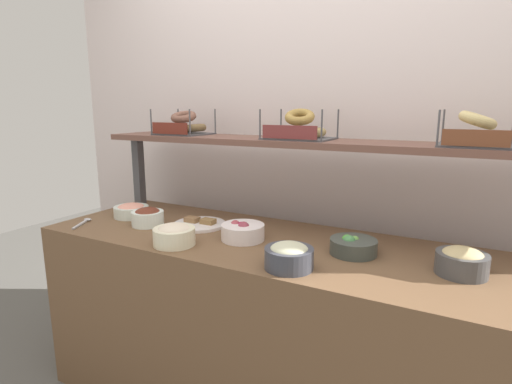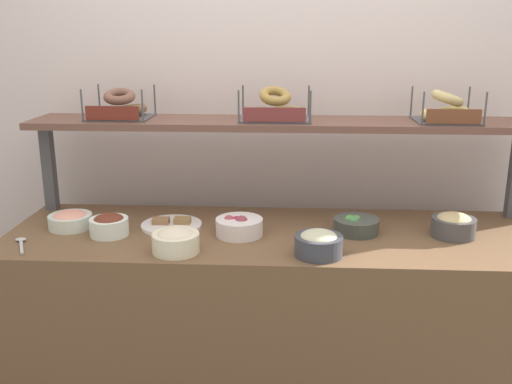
% 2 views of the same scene
% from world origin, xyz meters
% --- Properties ---
extents(back_wall, '(3.43, 0.06, 2.40)m').
position_xyz_m(back_wall, '(0.00, 0.55, 1.20)').
color(back_wall, silver).
rests_on(back_wall, ground_plane).
extents(deli_counter, '(2.23, 0.70, 0.85)m').
position_xyz_m(deli_counter, '(0.00, 0.00, 0.42)').
color(deli_counter, brown).
rests_on(deli_counter, ground_plane).
extents(shelf_riser_left, '(0.05, 0.05, 0.40)m').
position_xyz_m(shelf_riser_left, '(-1.05, 0.27, 1.05)').
color(shelf_riser_left, '#4C4C51').
rests_on(shelf_riser_left, deli_counter).
extents(upper_shelf, '(2.19, 0.32, 0.03)m').
position_xyz_m(upper_shelf, '(0.00, 0.27, 1.26)').
color(upper_shelf, brown).
rests_on(upper_shelf, shelf_riser_left).
extents(bowl_veggie_mix, '(0.19, 0.19, 0.08)m').
position_xyz_m(bowl_veggie_mix, '(0.33, 0.02, 0.88)').
color(bowl_veggie_mix, '#40463F').
rests_on(bowl_veggie_mix, deli_counter).
extents(bowl_potato_salad, '(0.18, 0.18, 0.09)m').
position_xyz_m(bowl_potato_salad, '(-0.37, -0.23, 0.90)').
color(bowl_potato_salad, '#ECE5C2').
rests_on(bowl_potato_salad, deli_counter).
extents(bowl_beet_salad, '(0.19, 0.19, 0.09)m').
position_xyz_m(bowl_beet_salad, '(-0.15, -0.03, 0.89)').
color(bowl_beet_salad, white).
rests_on(bowl_beet_salad, deli_counter).
extents(bowl_chocolate_spread, '(0.16, 0.16, 0.09)m').
position_xyz_m(bowl_chocolate_spread, '(-0.68, -0.07, 0.89)').
color(bowl_chocolate_spread, white).
rests_on(bowl_chocolate_spread, deli_counter).
extents(bowl_hummus, '(0.18, 0.18, 0.10)m').
position_xyz_m(bowl_hummus, '(0.72, -0.00, 0.90)').
color(bowl_hummus, '#454547').
rests_on(bowl_hummus, deli_counter).
extents(bowl_lox_spread, '(0.18, 0.18, 0.07)m').
position_xyz_m(bowl_lox_spread, '(-0.87, 0.01, 0.89)').
color(bowl_lox_spread, silver).
rests_on(bowl_lox_spread, deli_counter).
extents(bowl_tuna_salad, '(0.18, 0.18, 0.10)m').
position_xyz_m(bowl_tuna_salad, '(0.17, -0.24, 0.90)').
color(bowl_tuna_salad, '#3C3E48').
rests_on(bowl_tuna_salad, deli_counter).
extents(serving_plate_white, '(0.26, 0.26, 0.04)m').
position_xyz_m(serving_plate_white, '(-0.44, 0.05, 0.86)').
color(serving_plate_white, white).
rests_on(serving_plate_white, deli_counter).
extents(serving_spoon_by_edge, '(0.10, 0.16, 0.01)m').
position_xyz_m(serving_spoon_by_edge, '(-0.99, -0.19, 0.86)').
color(serving_spoon_by_edge, '#B7B7BC').
rests_on(serving_spoon_by_edge, deli_counter).
extents(bagel_basket_cinnamon_raisin, '(0.27, 0.24, 0.14)m').
position_xyz_m(bagel_basket_cinnamon_raisin, '(-0.71, 0.27, 1.33)').
color(bagel_basket_cinnamon_raisin, '#4C4C51').
rests_on(bagel_basket_cinnamon_raisin, upper_shelf).
extents(bagel_basket_everything, '(0.31, 0.26, 0.15)m').
position_xyz_m(bagel_basket_everything, '(-0.01, 0.27, 1.33)').
color(bagel_basket_everything, '#4C4C51').
rests_on(bagel_basket_everything, upper_shelf).
extents(bagel_basket_plain, '(0.27, 0.24, 0.14)m').
position_xyz_m(bagel_basket_plain, '(0.72, 0.26, 1.33)').
color(bagel_basket_plain, '#4C4C51').
rests_on(bagel_basket_plain, upper_shelf).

